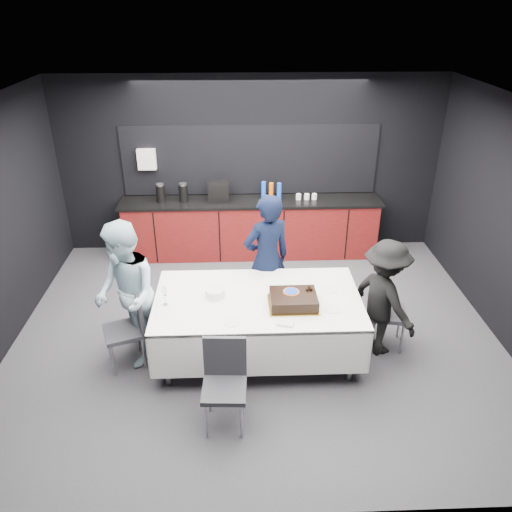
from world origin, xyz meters
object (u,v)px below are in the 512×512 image
at_px(plate_stack, 215,293).
at_px(person_right, 384,298).
at_px(person_center, 267,260).
at_px(person_left, 126,295).
at_px(party_table, 258,308).
at_px(chair_left, 130,324).
at_px(chair_near, 225,377).
at_px(cake_assembly, 293,300).
at_px(champagne_flute, 164,292).
at_px(chair_right, 382,306).

bearing_deg(plate_stack, person_right, -0.44).
relative_size(plate_stack, person_center, 0.13).
height_order(plate_stack, person_left, person_left).
xyz_separation_m(party_table, chair_left, (-1.44, -0.10, -0.11)).
bearing_deg(person_center, chair_near, 50.58).
height_order(cake_assembly, person_center, person_center).
relative_size(chair_near, person_center, 0.53).
relative_size(party_table, person_right, 1.61).
bearing_deg(person_left, person_right, 66.78).
xyz_separation_m(plate_stack, person_right, (1.93, -0.01, -0.11)).
distance_m(person_center, person_left, 1.77).
distance_m(champagne_flute, person_left, 0.45).
relative_size(plate_stack, person_right, 0.15).
height_order(plate_stack, chair_right, chair_right).
bearing_deg(champagne_flute, plate_stack, 15.13).
relative_size(champagne_flute, chair_near, 0.24).
bearing_deg(plate_stack, party_table, -5.74).
distance_m(plate_stack, chair_right, 1.99).
distance_m(party_table, chair_left, 1.45).
height_order(plate_stack, champagne_flute, champagne_flute).
xyz_separation_m(plate_stack, chair_left, (-0.96, -0.14, -0.30)).
relative_size(cake_assembly, person_right, 0.38).
bearing_deg(person_center, cake_assembly, 81.55).
distance_m(party_table, person_left, 1.48).
relative_size(plate_stack, chair_right, 0.24).
bearing_deg(chair_right, chair_left, -175.32).
xyz_separation_m(chair_right, person_right, (-0.03, -0.11, 0.18)).
distance_m(party_table, plate_stack, 0.52).
bearing_deg(person_right, person_left, 62.21).
distance_m(champagne_flute, chair_right, 2.55).
bearing_deg(plate_stack, person_center, 47.99).
bearing_deg(person_right, chair_near, 91.39).
height_order(chair_right, person_center, person_center).
bearing_deg(champagne_flute, person_center, 35.75).
xyz_separation_m(chair_left, person_right, (2.89, 0.13, 0.18)).
height_order(champagne_flute, person_center, person_center).
height_order(person_left, person_right, person_left).
relative_size(party_table, chair_near, 2.51).
height_order(party_table, person_left, person_left).
bearing_deg(person_center, champagne_flute, 12.39).
height_order(party_table, chair_near, chair_near).
xyz_separation_m(champagne_flute, person_center, (1.17, 0.84, -0.07)).
height_order(plate_stack, person_center, person_center).
distance_m(champagne_flute, chair_near, 1.20).
bearing_deg(cake_assembly, party_table, 157.45).
distance_m(plate_stack, person_left, 0.98).
height_order(party_table, plate_stack, plate_stack).
relative_size(cake_assembly, chair_left, 0.59).
relative_size(chair_right, person_right, 0.64).
bearing_deg(chair_left, chair_right, 4.68).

